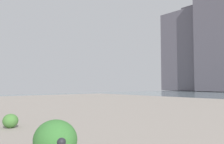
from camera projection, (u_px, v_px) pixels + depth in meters
building_annex at (223, 40)px, 62.48m from camera, size 11.28×12.27×31.11m
building_highrise at (194, 52)px, 73.30m from camera, size 15.42×15.17×27.73m
shrub_low at (10, 121)px, 8.52m from camera, size 0.63×0.57×0.53m
shrub_round at (55, 140)px, 4.85m from camera, size 1.04×0.93×0.88m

